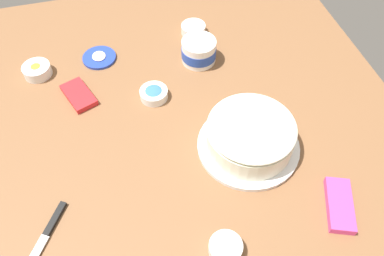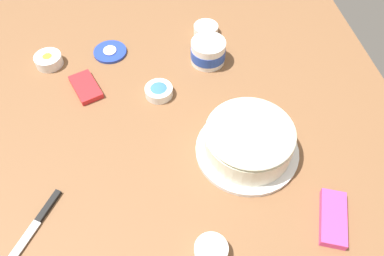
{
  "view_description": "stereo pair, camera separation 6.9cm",
  "coord_description": "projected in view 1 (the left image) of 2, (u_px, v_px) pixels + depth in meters",
  "views": [
    {
      "loc": [
        -0.73,
        0.1,
        0.95
      ],
      "look_at": [
        -0.05,
        -0.08,
        0.04
      ],
      "focal_mm": 36.26,
      "sensor_mm": 36.0,
      "label": 1
    },
    {
      "loc": [
        -0.74,
        0.03,
        0.95
      ],
      "look_at": [
        -0.05,
        -0.08,
        0.04
      ],
      "focal_mm": 36.26,
      "sensor_mm": 36.0,
      "label": 2
    }
  ],
  "objects": [
    {
      "name": "spreading_knife",
      "position": [
        46.0,
        236.0,
        0.98
      ],
      "size": [
        0.21,
        0.14,
        0.01
      ],
      "color": "silver",
      "rests_on": "ground_plane"
    },
    {
      "name": "frosting_tub_lid",
      "position": [
        99.0,
        58.0,
        1.39
      ],
      "size": [
        0.12,
        0.12,
        0.02
      ],
      "color": "#233DAD",
      "rests_on": "ground_plane"
    },
    {
      "name": "frosted_cake",
      "position": [
        250.0,
        136.0,
        1.11
      ],
      "size": [
        0.3,
        0.3,
        0.12
      ],
      "color": "white",
      "rests_on": "ground_plane"
    },
    {
      "name": "sprinkle_bowl_yellow",
      "position": [
        37.0,
        70.0,
        1.33
      ],
      "size": [
        0.09,
        0.09,
        0.04
      ],
      "color": "white",
      "rests_on": "ground_plane"
    },
    {
      "name": "sprinkle_bowl_blue",
      "position": [
        152.0,
        94.0,
        1.26
      ],
      "size": [
        0.09,
        0.09,
        0.03
      ],
      "color": "white",
      "rests_on": "ground_plane"
    },
    {
      "name": "sprinkle_bowl_pink",
      "position": [
        226.0,
        248.0,
        0.95
      ],
      "size": [
        0.08,
        0.08,
        0.04
      ],
      "color": "white",
      "rests_on": "ground_plane"
    },
    {
      "name": "candy_box_upper",
      "position": [
        79.0,
        95.0,
        1.27
      ],
      "size": [
        0.15,
        0.12,
        0.02
      ],
      "primitive_type": "cube",
      "rotation": [
        0.0,
        0.0,
        0.37
      ],
      "color": "red",
      "rests_on": "ground_plane"
    },
    {
      "name": "sprinkle_bowl_green",
      "position": [
        193.0,
        29.0,
        1.46
      ],
      "size": [
        0.09,
        0.09,
        0.04
      ],
      "color": "white",
      "rests_on": "ground_plane"
    },
    {
      "name": "frosting_tub",
      "position": [
        199.0,
        51.0,
        1.35
      ],
      "size": [
        0.12,
        0.12,
        0.08
      ],
      "color": "white",
      "rests_on": "ground_plane"
    },
    {
      "name": "candy_box_lower",
      "position": [
        340.0,
        205.0,
        1.03
      ],
      "size": [
        0.17,
        0.12,
        0.02
      ],
      "primitive_type": "cube",
      "rotation": [
        0.0,
        0.0,
        -0.38
      ],
      "color": "#E53D8E",
      "rests_on": "ground_plane"
    },
    {
      "name": "ground_plane",
      "position": [
        163.0,
        129.0,
        1.2
      ],
      "size": [
        1.54,
        1.54,
        0.0
      ],
      "primitive_type": "plane",
      "color": "brown"
    }
  ]
}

